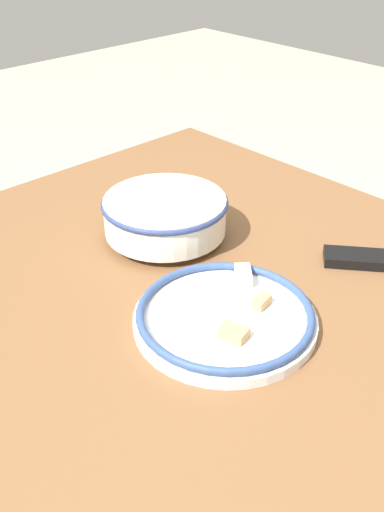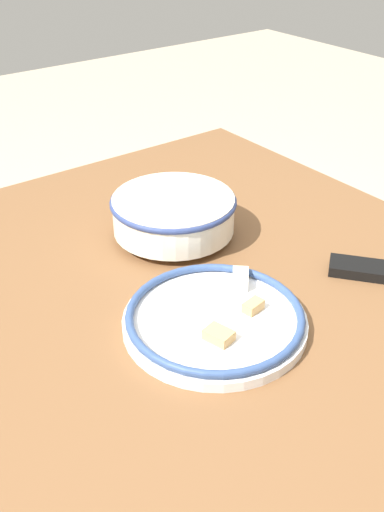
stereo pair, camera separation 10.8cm
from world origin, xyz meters
The scene contains 5 objects.
ground_plane centered at (0.00, 0.00, 0.00)m, with size 8.00×8.00×0.00m, color #B7A88E.
dining_table centered at (0.00, 0.00, 0.62)m, with size 1.14×1.10×0.70m.
noodle_bowl centered at (-0.13, 0.07, 0.75)m, with size 0.26×0.26×0.09m.
food_plate centered at (0.15, -0.05, 0.72)m, with size 0.31×0.31×0.04m.
tv_remote centered at (0.21, 0.28, 0.71)m, with size 0.17×0.15×0.02m.
Camera 1 is at (0.68, -0.63, 1.33)m, focal length 42.00 mm.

